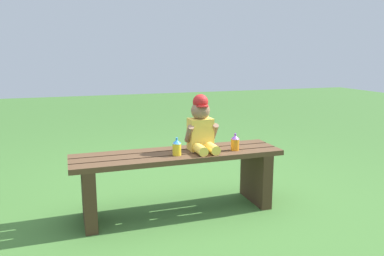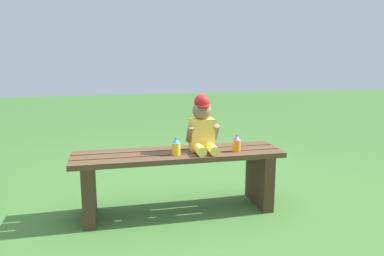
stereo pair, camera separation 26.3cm
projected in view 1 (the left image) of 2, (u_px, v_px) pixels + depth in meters
ground_plane at (178, 211)px, 2.77m from camera, size 16.00×16.00×0.00m
park_bench at (178, 172)px, 2.71m from camera, size 1.49×0.38×0.44m
child_figure at (201, 126)px, 2.71m from camera, size 0.23×0.27×0.40m
sippy_cup_left at (177, 147)px, 2.60m from camera, size 0.06×0.06×0.12m
sippy_cup_right at (235, 142)px, 2.74m from camera, size 0.06×0.06×0.12m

